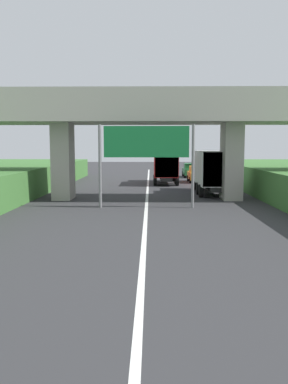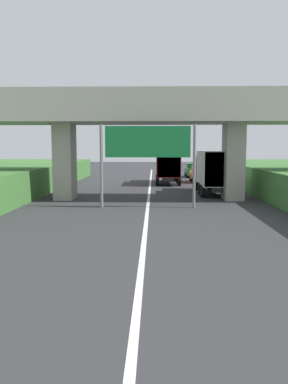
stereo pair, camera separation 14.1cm
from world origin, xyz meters
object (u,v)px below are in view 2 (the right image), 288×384
object	(u,v)px
car_green	(193,170)
truck_red	(168,165)
car_yellow	(200,174)
truck_blue	(213,170)
overhead_highway_sign	(148,147)

from	to	relation	value
car_green	truck_red	bearing A→B (deg)	-111.39
car_yellow	car_green	world-z (taller)	same
truck_red	truck_blue	bearing A→B (deg)	-69.54
car_green	overhead_highway_sign	bearing A→B (deg)	-101.68
truck_red	truck_blue	world-z (taller)	same
truck_red	car_green	size ratio (longest dim) A/B	1.78
truck_red	car_yellow	size ratio (longest dim) A/B	1.78
overhead_highway_sign	truck_red	size ratio (longest dim) A/B	0.81
truck_red	overhead_highway_sign	bearing A→B (deg)	-96.15
car_green	truck_blue	bearing A→B (deg)	-90.36
truck_blue	car_green	world-z (taller)	truck_blue
overhead_highway_sign	truck_blue	distance (m)	9.26
truck_blue	car_yellow	distance (m)	10.67
truck_blue	overhead_highway_sign	bearing A→B (deg)	-124.22
overhead_highway_sign	truck_red	world-z (taller)	overhead_highway_sign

